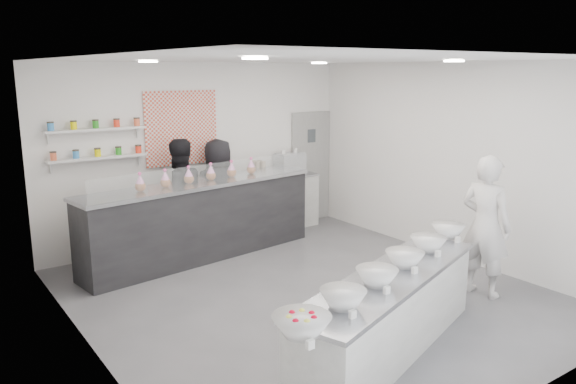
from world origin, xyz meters
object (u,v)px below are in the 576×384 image
(espresso_ledge, at_px, (284,202))
(staff_left, at_px, (179,198))
(prep_counter, at_px, (390,313))
(back_bar, at_px, (202,220))
(espresso_machine, at_px, (290,165))
(woman_prep, at_px, (486,226))
(staff_right, at_px, (219,192))

(espresso_ledge, height_order, staff_left, staff_left)
(prep_counter, xyz_separation_m, back_bar, (-0.24, 3.81, 0.19))
(back_bar, xyz_separation_m, espresso_machine, (2.13, 0.65, 0.57))
(espresso_ledge, distance_m, staff_left, 2.27)
(woman_prep, bearing_deg, staff_right, 16.23)
(espresso_ledge, bearing_deg, woman_prep, -85.57)
(staff_right, bearing_deg, espresso_machine, -162.24)
(back_bar, bearing_deg, woman_prep, -63.36)
(espresso_machine, relative_size, woman_prep, 0.28)
(back_bar, distance_m, staff_left, 0.52)
(woman_prep, bearing_deg, espresso_machine, -5.44)
(staff_left, xyz_separation_m, staff_right, (0.76, 0.11, -0.03))
(back_bar, xyz_separation_m, espresso_ledge, (2.01, 0.65, -0.11))
(prep_counter, relative_size, back_bar, 0.78)
(espresso_ledge, bearing_deg, espresso_machine, 0.00)
(prep_counter, xyz_separation_m, woman_prep, (2.09, 0.40, 0.50))
(woman_prep, bearing_deg, back_bar, 26.11)
(back_bar, height_order, espresso_machine, espresso_machine)
(espresso_ledge, bearing_deg, staff_right, -172.92)
(back_bar, bearing_deg, espresso_ledge, 10.33)
(back_bar, distance_m, espresso_ledge, 2.12)
(woman_prep, relative_size, staff_right, 1.03)
(staff_right, bearing_deg, staff_left, 19.64)
(staff_left, bearing_deg, woman_prep, 122.40)
(woman_prep, bearing_deg, prep_counter, 92.52)
(back_bar, relative_size, woman_prep, 2.11)
(prep_counter, distance_m, espresso_machine, 4.91)
(back_bar, distance_m, staff_right, 0.79)
(staff_right, bearing_deg, prep_counter, 96.86)
(staff_left, bearing_deg, espresso_ledge, -173.87)
(prep_counter, bearing_deg, woman_prep, -8.59)
(espresso_ledge, height_order, woman_prep, woman_prep)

